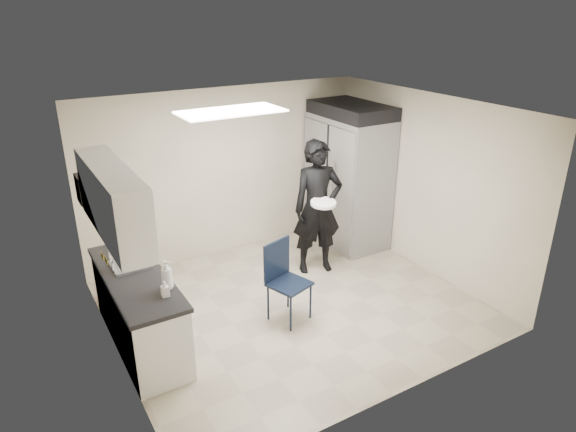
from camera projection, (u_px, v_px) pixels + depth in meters
floor at (293, 305)px, 6.84m from camera, size 4.50×4.50×0.00m
ceiling at (294, 109)px, 5.84m from camera, size 4.50×4.50×0.00m
back_wall at (226, 172)px, 7.93m from camera, size 4.50×0.00×4.50m
left_wall at (107, 257)px, 5.28m from camera, size 0.00×4.00×4.00m
right_wall at (426, 184)px, 7.41m from camera, size 0.00×4.00×4.00m
ceiling_panel at (231, 111)px, 5.89m from camera, size 1.20×0.60×0.02m
lower_counter at (140, 312)px, 5.91m from camera, size 0.60×1.90×0.86m
countertop at (135, 277)px, 5.74m from camera, size 0.64×1.95×0.05m
sink at (131, 269)px, 5.95m from camera, size 0.42×0.40×0.14m
faucet at (112, 261)px, 5.80m from camera, size 0.02×0.02×0.24m
upper_cabinets at (113, 201)px, 5.32m from camera, size 0.35×1.80×0.75m
towel_dispenser at (87, 189)px, 6.28m from camera, size 0.22×0.30×0.35m
notice_sticker_left at (106, 260)px, 5.39m from camera, size 0.00×0.12×0.07m
notice_sticker_right at (102, 256)px, 5.56m from camera, size 0.00×0.12×0.07m
commercial_fridge at (348, 181)px, 8.31m from camera, size 0.80×1.35×2.10m
fridge_compressor at (352, 110)px, 7.87m from camera, size 0.80×1.35×0.20m
folding_chair at (289, 284)px, 6.35m from camera, size 0.56×0.56×1.00m
man_tuxedo at (318, 208)px, 7.39m from camera, size 0.83×0.67×1.99m
bucket_lid at (323, 203)px, 7.10m from camera, size 0.44×0.44×0.04m
soap_bottle_a at (167, 275)px, 5.40m from camera, size 0.18×0.18×0.33m
soap_bottle_b at (165, 289)px, 5.29m from camera, size 0.08×0.08×0.17m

